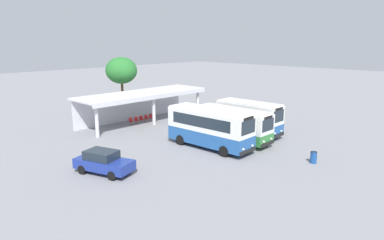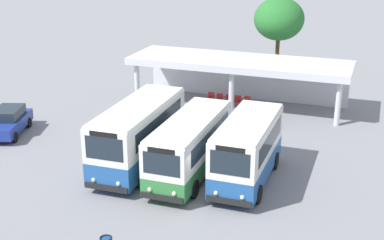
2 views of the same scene
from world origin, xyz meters
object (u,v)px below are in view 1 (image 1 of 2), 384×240
Objects in this scene: city_bus_nearest_orange at (210,127)px; city_bus_second_in_row at (232,123)px; waiting_chair_middle_seat at (142,119)px; city_bus_middle_cream at (249,117)px; waiting_chair_fourth_seat at (147,118)px; parked_car_flank at (103,162)px; litter_bin_apron at (314,157)px; waiting_chair_fifth_seat at (151,117)px; waiting_chair_end_by_column at (131,121)px; waiting_chair_second_from_end at (137,120)px.

city_bus_nearest_orange is 2.94m from city_bus_second_in_row.
waiting_chair_middle_seat is at bearing 96.53° from city_bus_second_in_row.
waiting_chair_middle_seat is at bearing 82.01° from city_bus_nearest_orange.
city_bus_middle_cream is 11.98m from waiting_chair_fourth_seat.
parked_car_flank is 4.99× the size of litter_bin_apron.
waiting_chair_fourth_seat is at bearing 90.53° from litter_bin_apron.
waiting_chair_fourth_seat is at bearing 107.46° from city_bus_middle_cream.
city_bus_middle_cream is 11.83m from waiting_chair_fifth_seat.
parked_car_flank is at bearing 174.61° from city_bus_middle_cream.
parked_car_flank is 14.98m from waiting_chair_middle_seat.
litter_bin_apron reaches higher than waiting_chair_fourth_seat.
waiting_chair_middle_seat is 0.96× the size of litter_bin_apron.
waiting_chair_fourth_seat is 1.00× the size of waiting_chair_fifth_seat.
waiting_chair_end_by_column is 0.69m from waiting_chair_second_from_end.
litter_bin_apron is at bearing -85.49° from waiting_chair_second_from_end.
waiting_chair_second_from_end is at bearing 99.83° from city_bus_second_in_row.
waiting_chair_end_by_column is (-5.62, 11.48, -1.28)m from city_bus_middle_cream.
city_bus_nearest_orange is 11.88m from waiting_chair_fifth_seat.
city_bus_middle_cream is 7.70× the size of waiting_chair_fourth_seat.
city_bus_middle_cream reaches higher than waiting_chair_second_from_end.
waiting_chair_fourth_seat is at bearing -3.28° from waiting_chair_middle_seat.
waiting_chair_fourth_seat is (1.37, -0.04, 0.00)m from waiting_chair_second_from_end.
waiting_chair_fourth_seat is 19.62m from litter_bin_apron.
waiting_chair_second_from_end is at bearing -6.36° from waiting_chair_end_by_column.
waiting_chair_end_by_column is at bearing 88.82° from city_bus_nearest_orange.
waiting_chair_fourth_seat is (-0.64, 11.56, -1.16)m from city_bus_second_in_row.
city_bus_second_in_row is at bearing 86.73° from litter_bin_apron.
city_bus_middle_cream is (2.93, 0.20, 0.11)m from city_bus_second_in_row.
city_bus_second_in_row is 11.65m from waiting_chair_fifth_seat.
waiting_chair_end_by_column is (-2.69, 11.67, -1.16)m from city_bus_second_in_row.
waiting_chair_end_by_column is (9.83, 10.02, -0.30)m from parked_car_flank.
waiting_chair_end_by_column and waiting_chair_middle_seat have the same top height.
waiting_chair_fifth_seat is (1.37, 0.00, 0.00)m from waiting_chair_middle_seat.
parked_car_flank is 5.22× the size of waiting_chair_fifth_seat.
waiting_chair_end_by_column is 1.00× the size of waiting_chair_middle_seat.
waiting_chair_middle_seat is (-4.26, 11.40, -1.28)m from city_bus_middle_cream.
litter_bin_apron is at bearing -112.31° from city_bus_middle_cream.
city_bus_second_in_row is 8.86× the size of waiting_chair_end_by_column.
litter_bin_apron is at bearing -38.85° from parked_car_flank.
litter_bin_apron is at bearing -87.48° from waiting_chair_middle_seat.
city_bus_middle_cream is 7.35× the size of litter_bin_apron.
waiting_chair_end_by_column is 1.00× the size of waiting_chair_second_from_end.
waiting_chair_middle_seat is 1.00× the size of waiting_chair_fifth_seat.
waiting_chair_fourth_seat is at bearing -176.67° from waiting_chair_fifth_seat.
city_bus_middle_cream reaches higher than waiting_chair_end_by_column.
city_bus_second_in_row is 8.17m from litter_bin_apron.
city_bus_second_in_row reaches higher than waiting_chair_fifth_seat.
litter_bin_apron is (2.47, -8.24, -1.42)m from city_bus_nearest_orange.
waiting_chair_end_by_column and waiting_chair_second_from_end have the same top height.
waiting_chair_fifth_seat is at bearing 88.54° from litter_bin_apron.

